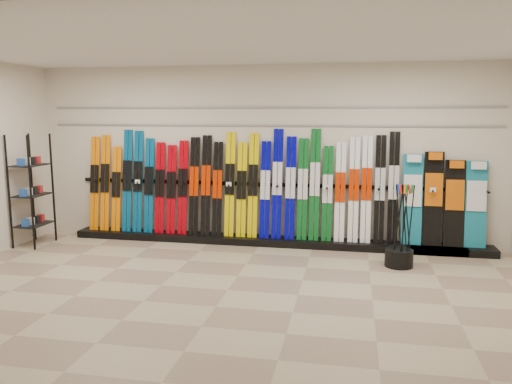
# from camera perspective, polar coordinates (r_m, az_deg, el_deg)

# --- Properties ---
(floor) EXTENTS (8.00, 8.00, 0.00)m
(floor) POSITION_cam_1_polar(r_m,az_deg,el_deg) (6.40, -3.25, -11.12)
(floor) COLOR gray
(floor) RESTS_ON ground
(back_wall) EXTENTS (8.00, 0.00, 8.00)m
(back_wall) POSITION_cam_1_polar(r_m,az_deg,el_deg) (8.48, 0.81, 4.26)
(back_wall) COLOR beige
(back_wall) RESTS_ON floor
(ceiling) EXTENTS (8.00, 8.00, 0.00)m
(ceiling) POSITION_cam_1_polar(r_m,az_deg,el_deg) (6.06, -3.51, 16.56)
(ceiling) COLOR silver
(ceiling) RESTS_ON back_wall
(ski_rack_base) EXTENTS (8.00, 0.40, 0.12)m
(ski_rack_base) POSITION_cam_1_polar(r_m,az_deg,el_deg) (8.48, 2.03, -5.63)
(ski_rack_base) COLOR black
(ski_rack_base) RESTS_ON floor
(skis) EXTENTS (5.38, 0.28, 1.83)m
(skis) POSITION_cam_1_polar(r_m,az_deg,el_deg) (8.49, -2.23, 0.59)
(skis) COLOR orange
(skis) RESTS_ON ski_rack_base
(snowboards) EXTENTS (1.28, 0.23, 1.48)m
(snowboards) POSITION_cam_1_polar(r_m,az_deg,el_deg) (8.41, 20.62, -1.02)
(snowboards) COLOR #14728C
(snowboards) RESTS_ON ski_rack_base
(accessory_rack) EXTENTS (0.40, 0.60, 1.86)m
(accessory_rack) POSITION_cam_1_polar(r_m,az_deg,el_deg) (9.12, -24.27, 0.19)
(accessory_rack) COLOR black
(accessory_rack) RESTS_ON floor
(pole_bin) EXTENTS (0.40, 0.40, 0.25)m
(pole_bin) POSITION_cam_1_polar(r_m,az_deg,el_deg) (7.57, 16.02, -7.27)
(pole_bin) COLOR black
(pole_bin) RESTS_ON floor
(ski_poles) EXTENTS (0.28, 0.20, 1.18)m
(ski_poles) POSITION_cam_1_polar(r_m,az_deg,el_deg) (7.46, 16.43, -3.68)
(ski_poles) COLOR black
(ski_poles) RESTS_ON pole_bin
(slatwall_rail_0) EXTENTS (7.60, 0.02, 0.03)m
(slatwall_rail_0) POSITION_cam_1_polar(r_m,az_deg,el_deg) (8.44, 0.80, 7.64)
(slatwall_rail_0) COLOR gray
(slatwall_rail_0) RESTS_ON back_wall
(slatwall_rail_1) EXTENTS (7.60, 0.02, 0.03)m
(slatwall_rail_1) POSITION_cam_1_polar(r_m,az_deg,el_deg) (8.44, 0.80, 9.67)
(slatwall_rail_1) COLOR gray
(slatwall_rail_1) RESTS_ON back_wall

